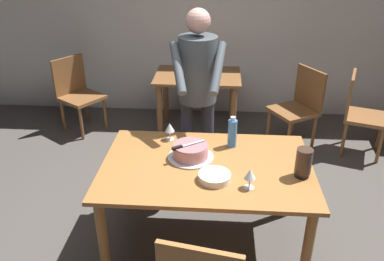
{
  "coord_description": "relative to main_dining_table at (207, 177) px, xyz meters",
  "views": [
    {
      "loc": [
        0.07,
        -2.42,
        2.25
      ],
      "look_at": [
        -0.12,
        0.24,
        0.9
      ],
      "focal_mm": 37.06,
      "sensor_mm": 36.0,
      "label": 1
    }
  ],
  "objects": [
    {
      "name": "ground_plane",
      "position": [
        0.0,
        0.0,
        -0.65
      ],
      "size": [
        14.0,
        14.0,
        0.0
      ],
      "primitive_type": "plane",
      "color": "#4C4742"
    },
    {
      "name": "back_wall",
      "position": [
        0.0,
        2.7,
        0.7
      ],
      "size": [
        10.0,
        0.12,
        2.7
      ],
      "primitive_type": "cube",
      "color": "silver",
      "rests_on": "ground_plane"
    },
    {
      "name": "main_dining_table",
      "position": [
        0.0,
        0.0,
        0.0
      ],
      "size": [
        1.51,
        1.0,
        0.75
      ],
      "color": "#9E6633",
      "rests_on": "ground_plane"
    },
    {
      "name": "cake_on_platter",
      "position": [
        -0.12,
        0.09,
        0.16
      ],
      "size": [
        0.34,
        0.34,
        0.11
      ],
      "color": "silver",
      "rests_on": "main_dining_table"
    },
    {
      "name": "cake_knife",
      "position": [
        -0.18,
        0.05,
        0.22
      ],
      "size": [
        0.24,
        0.17,
        0.02
      ],
      "color": "silver",
      "rests_on": "cake_on_platter"
    },
    {
      "name": "plate_stack",
      "position": [
        0.06,
        -0.19,
        0.13
      ],
      "size": [
        0.22,
        0.22,
        0.05
      ],
      "color": "white",
      "rests_on": "main_dining_table"
    },
    {
      "name": "wine_glass_near",
      "position": [
        -0.31,
        0.37,
        0.21
      ],
      "size": [
        0.08,
        0.08,
        0.14
      ],
      "color": "silver",
      "rests_on": "main_dining_table"
    },
    {
      "name": "wine_glass_far",
      "position": [
        0.29,
        -0.26,
        0.21
      ],
      "size": [
        0.08,
        0.08,
        0.14
      ],
      "color": "silver",
      "rests_on": "main_dining_table"
    },
    {
      "name": "water_bottle",
      "position": [
        0.18,
        0.29,
        0.22
      ],
      "size": [
        0.07,
        0.07,
        0.25
      ],
      "color": "#387AC6",
      "rests_on": "main_dining_table"
    },
    {
      "name": "hurricane_lamp",
      "position": [
        0.65,
        -0.1,
        0.21
      ],
      "size": [
        0.11,
        0.11,
        0.21
      ],
      "color": "black",
      "rests_on": "main_dining_table"
    },
    {
      "name": "person_cutting_cake",
      "position": [
        -0.11,
        0.71,
        0.43
      ],
      "size": [
        0.47,
        0.56,
        1.72
      ],
      "color": "#2D2D38",
      "rests_on": "ground_plane"
    },
    {
      "name": "background_table",
      "position": [
        -0.18,
        2.0,
        -0.07
      ],
      "size": [
        1.0,
        0.7,
        0.74
      ],
      "color": "brown",
      "rests_on": "ground_plane"
    },
    {
      "name": "background_chair_0",
      "position": [
        1.61,
        1.64,
        -0.15
      ],
      "size": [
        0.56,
        0.56,
        0.9
      ],
      "color": "brown",
      "rests_on": "ground_plane"
    },
    {
      "name": "background_chair_1",
      "position": [
        -1.65,
        1.99,
        -0.15
      ],
      "size": [
        0.61,
        0.61,
        0.9
      ],
      "color": "brown",
      "rests_on": "ground_plane"
    },
    {
      "name": "background_chair_2",
      "position": [
        0.98,
        1.76,
        -0.15
      ],
      "size": [
        0.6,
        0.6,
        0.9
      ],
      "color": "brown",
      "rests_on": "ground_plane"
    }
  ]
}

